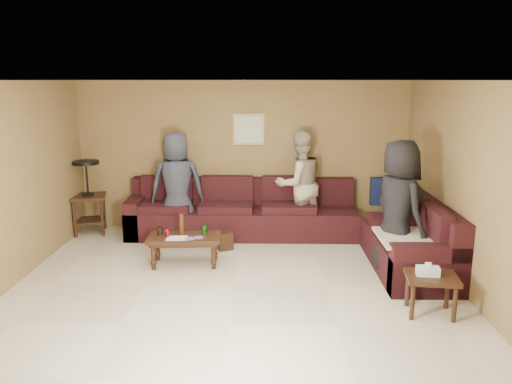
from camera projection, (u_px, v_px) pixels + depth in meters
room at (233, 153)px, 5.87m from camera, size 5.60×5.50×2.50m
sectional_sofa at (294, 225)px, 7.63m from camera, size 4.65×2.90×0.97m
coffee_table at (184, 240)px, 6.85m from camera, size 1.01×0.55×0.69m
end_table_left at (88, 196)px, 8.22m from camera, size 0.64×0.64×1.22m
side_table_right at (431, 280)px, 5.38m from camera, size 0.59×0.50×0.59m
waste_bin at (224, 240)px, 7.53m from camera, size 0.29×0.29×0.27m
wall_art at (249, 129)px, 8.28m from camera, size 0.52×0.04×0.52m
person_left at (177, 185)px, 7.92m from camera, size 0.92×0.68×1.73m
person_middle at (299, 184)px, 8.02m from camera, size 1.03×0.94×1.72m
person_right at (398, 209)px, 6.40m from camera, size 0.85×1.02×1.78m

